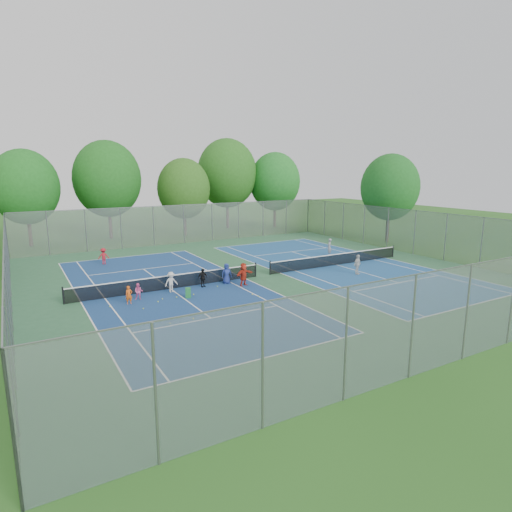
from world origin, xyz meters
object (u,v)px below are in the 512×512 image
Objects in this scene: instructor at (329,247)px; ball_crate at (174,285)px; ball_hopper at (188,293)px; net_left at (170,282)px; net_right at (337,260)px.

ball_crate is at bearing -23.91° from instructor.
ball_crate is at bearing 88.74° from ball_hopper.
instructor is at bearing 11.80° from net_left.
ball_hopper is at bearing -14.39° from instructor.
net_left is 40.01× the size of ball_crate.
net_left is 14.00m from net_right.
net_right is at bearing 9.77° from ball_hopper.
instructor is (15.55, 2.88, 0.64)m from ball_crate.
net_left is at bearing 180.00° from net_right.
ball_crate is 0.21× the size of instructor.
net_left reaches higher than ball_hopper.
instructor is (15.92, 3.33, 0.32)m from net_left.
net_right reaches higher than ball_hopper.
ball_hopper is (0.31, -2.36, -0.14)m from net_left.
net_right is 20.64× the size of ball_hopper.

